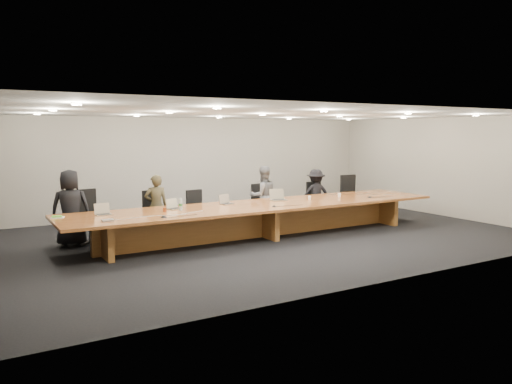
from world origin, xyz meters
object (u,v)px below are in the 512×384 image
Objects in this scene: chair_left at (156,213)px; mic_center at (274,206)px; av_box at (108,220)px; person_c at (263,196)px; water_bottle at (181,205)px; amber_mug at (165,210)px; person_a at (71,208)px; chair_right at (317,200)px; chair_mid_left at (199,211)px; person_b at (156,206)px; chair_far_right at (352,195)px; person_d at (316,194)px; paper_cup_far at (339,195)px; conference_table at (263,214)px; paper_cup_near at (310,198)px; laptop_d at (279,195)px; mic_right at (370,197)px; chair_mid_right at (263,204)px; laptop_a at (103,209)px; chair_far_left at (90,216)px; laptop_c at (227,199)px; mic_left at (164,217)px; laptop_b at (175,204)px.

chair_left is 9.76× the size of mic_center.
person_c is at bearing 22.95° from av_box.
amber_mug is (-0.36, -0.01, -0.08)m from water_bottle.
person_a is at bearing 174.13° from chair_left.
chair_right reaches higher than amber_mug.
person_b is (-1.06, -0.01, 0.20)m from chair_mid_left.
chair_far_right is at bearing -9.48° from chair_mid_left.
person_d is 6.66× the size of av_box.
person_a is 6.40m from paper_cup_far.
person_a is 16.11× the size of paper_cup_far.
person_d reaches higher than conference_table.
paper_cup_near is (0.68, -1.06, 0.03)m from person_c.
laptop_d is at bearing 172.20° from paper_cup_far.
amber_mug is 0.73× the size of mic_right.
amber_mug is 5.25m from mic_right.
chair_mid_right is (1.86, 0.09, 0.02)m from chair_mid_left.
chair_far_right reaches higher than amber_mug.
laptop_a is at bearing 19.01° from person_c.
chair_far_left is 4.38m from chair_mid_right.
chair_far_right reaches higher than laptop_c.
person_c is (-1.79, -0.10, 0.24)m from chair_right.
person_a reaches higher than person_d.
laptop_a is at bearing -167.69° from laptop_d.
paper_cup_near is (3.33, -0.02, -0.07)m from water_bottle.
person_a is at bearing 170.09° from chair_mid_left.
paper_cup_near is 0.71× the size of mic_left.
water_bottle is 2.73× the size of amber_mug.
chair_mid_left is 9.34× the size of mic_center.
chair_right reaches higher than paper_cup_far.
laptop_c is at bearing -171.09° from laptop_d.
av_box is at bearing -158.02° from laptop_d.
mic_center is (-3.72, -1.67, 0.17)m from chair_far_right.
laptop_d is at bearing -21.98° from chair_far_left.
laptop_a is at bearing 30.39° from person_d.
chair_far_right is at bearing 15.51° from av_box.
chair_mid_left is 3.04m from av_box.
laptop_b is at bearing 24.47° from person_c.
person_c reaches higher than water_bottle.
laptop_b is 1.07m from mic_left.
chair_right is 1.63m from paper_cup_near.
chair_mid_right reaches higher than paper_cup_far.
av_box is (-3.60, -0.44, 0.25)m from conference_table.
person_b reaches higher than laptop_b.
mic_center is (2.02, -0.78, -0.10)m from laptop_b.
laptop_a is 3.26× the size of paper_cup_near.
person_a is at bearing 105.16° from av_box.
mic_center is (2.14, -1.64, 0.05)m from person_b.
av_box reaches higher than conference_table.
chair_mid_right is at bearing -165.20° from person_b.
mic_right is at bearing -5.06° from amber_mug.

